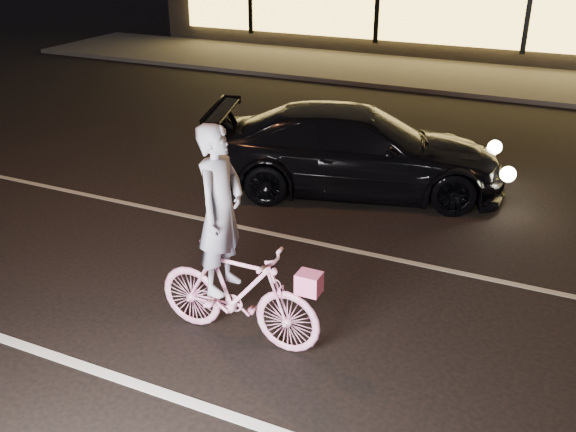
% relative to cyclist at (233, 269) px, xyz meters
% --- Properties ---
extents(ground, '(90.00, 90.00, 0.00)m').
position_rel_cyclist_xyz_m(ground, '(1.14, 0.40, -0.84)').
color(ground, black).
rests_on(ground, ground).
extents(lane_stripe_far, '(60.00, 0.10, 0.01)m').
position_rel_cyclist_xyz_m(lane_stripe_far, '(1.14, 2.40, -0.84)').
color(lane_stripe_far, gray).
rests_on(lane_stripe_far, ground).
extents(sidewalk, '(30.00, 4.00, 0.12)m').
position_rel_cyclist_xyz_m(sidewalk, '(1.14, 13.40, -0.78)').
color(sidewalk, '#383533').
rests_on(sidewalk, ground).
extents(cyclist, '(1.88, 0.65, 2.36)m').
position_rel_cyclist_xyz_m(cyclist, '(0.00, 0.00, 0.00)').
color(cyclist, '#D63088').
rests_on(cyclist, ground).
extents(sedan, '(5.13, 3.27, 1.38)m').
position_rel_cyclist_xyz_m(sedan, '(-0.22, 4.47, -0.15)').
color(sedan, black).
rests_on(sedan, ground).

